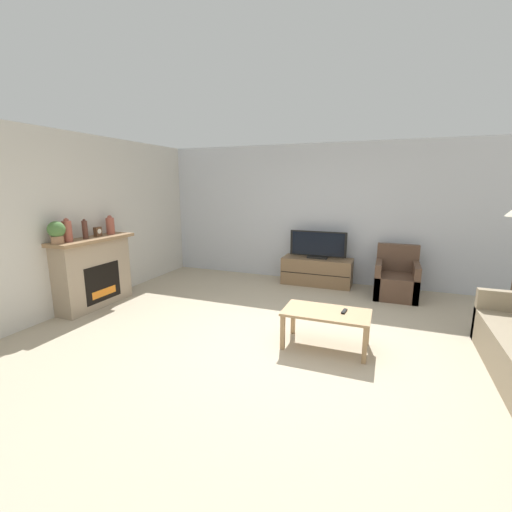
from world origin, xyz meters
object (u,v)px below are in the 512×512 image
at_px(mantel_vase_left, 67,231).
at_px(coffee_table, 326,316).
at_px(mantel_vase_right, 110,225).
at_px(mantel_vase_centre_left, 85,229).
at_px(mantel_clock, 98,232).
at_px(potted_plant, 56,231).
at_px(armchair, 396,280).
at_px(fireplace, 94,272).
at_px(remote, 344,311).
at_px(tv_stand, 317,271).
at_px(tv, 318,246).

relative_size(mantel_vase_left, coffee_table, 0.34).
relative_size(mantel_vase_right, coffee_table, 0.31).
xyz_separation_m(mantel_vase_centre_left, mantel_clock, (0.00, 0.24, -0.07)).
distance_m(mantel_vase_left, potted_plant, 0.17).
xyz_separation_m(mantel_clock, coffee_table, (3.69, -0.25, -0.79)).
bearing_deg(potted_plant, armchair, 32.13).
relative_size(fireplace, armchair, 1.55).
xyz_separation_m(coffee_table, remote, (0.20, 0.05, 0.07)).
xyz_separation_m(fireplace, tv_stand, (3.08, 2.48, -0.30)).
bearing_deg(mantel_vase_right, fireplace, -92.34).
relative_size(mantel_vase_right, mantel_clock, 2.11).
distance_m(mantel_vase_centre_left, potted_plant, 0.48).
bearing_deg(armchair, potted_plant, -147.87).
distance_m(mantel_vase_centre_left, mantel_vase_right, 0.51).
height_order(mantel_vase_right, remote, mantel_vase_right).
bearing_deg(fireplace, potted_plant, -88.35).
bearing_deg(mantel_vase_right, tv_stand, 34.06).
bearing_deg(fireplace, tv_stand, 38.86).
distance_m(tv, coffee_table, 2.70).
bearing_deg(armchair, mantel_vase_centre_left, -152.46).
bearing_deg(coffee_table, armchair, 71.09).
bearing_deg(mantel_vase_centre_left, mantel_vase_left, -90.00).
distance_m(potted_plant, armchair, 5.40).
relative_size(mantel_vase_left, remote, 2.24).
relative_size(potted_plant, coffee_table, 0.31).
height_order(armchair, remote, armchair).
height_order(tv_stand, coffee_table, tv_stand).
height_order(mantel_vase_left, remote, mantel_vase_left).
xyz_separation_m(fireplace, remote, (3.91, -0.06, -0.10)).
bearing_deg(tv_stand, tv, -90.00).
distance_m(mantel_vase_centre_left, mantel_clock, 0.25).
xyz_separation_m(mantel_vase_centre_left, remote, (3.89, 0.04, -0.79)).
xyz_separation_m(potted_plant, tv, (3.07, 3.06, -0.51)).
height_order(tv, coffee_table, tv).
bearing_deg(mantel_clock, armchair, 25.08).
distance_m(mantel_clock, remote, 3.96).
relative_size(fireplace, coffee_table, 1.36).
height_order(potted_plant, tv_stand, potted_plant).
bearing_deg(remote, fireplace, -173.81).
bearing_deg(remote, coffee_table, -158.68).
xyz_separation_m(mantel_vase_left, remote, (3.89, 0.35, -0.81)).
relative_size(potted_plant, tv_stand, 0.24).
height_order(mantel_vase_left, mantel_clock, mantel_vase_left).
bearing_deg(tv, mantel_clock, -142.59).
distance_m(fireplace, tv_stand, 3.97).
relative_size(fireplace, tv, 1.26).
relative_size(mantel_vase_left, armchair, 0.39).
relative_size(mantel_clock, potted_plant, 0.48).
bearing_deg(coffee_table, mantel_vase_right, 171.88).
bearing_deg(mantel_vase_right, tv, 34.03).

